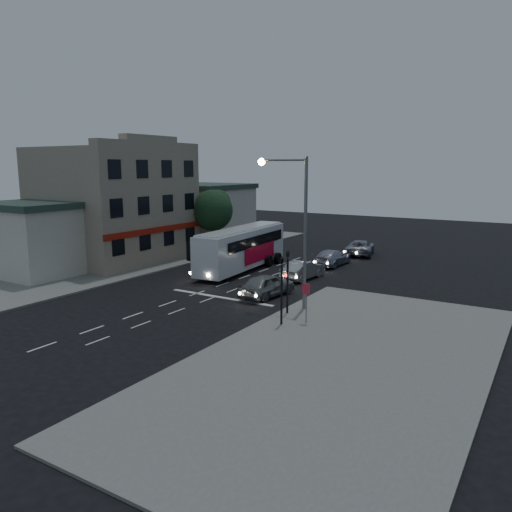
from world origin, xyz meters
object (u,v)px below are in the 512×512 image
Objects in this scene: traffic_signal_side at (282,283)px; street_tree at (212,209)px; traffic_signal_main at (287,275)px; car_suv at (267,285)px; regulatory_sign at (306,296)px; car_sedan_b at (332,258)px; streetlight at (296,215)px; car_sedan_c at (360,247)px; car_sedan_a at (303,270)px; tour_bus at (242,247)px.

street_tree reaches higher than traffic_signal_side.
traffic_signal_side is at bearing -70.51° from traffic_signal_main.
regulatory_sign is (4.84, -4.04, 0.81)m from car_suv.
car_sedan_b is at bearing -81.67° from car_suv.
car_sedan_c is at bearing 98.63° from streetlight.
car_sedan_a is at bearing 92.70° from car_sedan_b.
car_sedan_b is at bearing 41.08° from tour_bus.
car_sedan_c is (-0.16, 18.46, -0.05)m from car_suv.
streetlight reaches higher than car_sedan_b.
traffic_signal_side is (3.84, -5.00, 1.64)m from car_suv.
traffic_signal_side reaches higher than car_sedan_b.
street_tree is at bearing 5.21° from car_sedan_b.
street_tree reaches higher than tour_bus.
regulatory_sign is (5.10, -10.00, 0.88)m from car_sedan_a.
regulatory_sign is at bearing 109.16° from car_sedan_b.
car_sedan_b is at bearing -83.24° from car_sedan_a.
street_tree is (-12.67, 11.22, 3.72)m from car_suv.
tour_bus is 1.30× the size of streetlight.
street_tree is (-6.59, 4.89, 2.58)m from tour_bus.
streetlight reaches higher than regulatory_sign.
streetlight reaches higher than car_sedan_a.
car_suv is at bearing 136.07° from traffic_signal_main.
street_tree is (-12.41, 5.26, 3.78)m from car_sedan_a.
car_sedan_c is 20.90m from streetlight.
traffic_signal_side reaches higher than car_suv.
tour_bus is at bearing 46.72° from car_sedan_b.
car_suv is 4.65m from traffic_signal_main.
traffic_signal_main reaches higher than car_suv.
streetlight reaches higher than car_sedan_c.
car_suv is 0.51× the size of streetlight.
regulatory_sign is at bearing -51.25° from streetlight.
tour_bus reaches higher than car_sedan_c.
car_sedan_b is 0.91× the size of car_sedan_c.
car_suv is 12.12m from car_sedan_b.
regulatory_sign reaches higher than car_sedan_c.
car_suv is 0.74× the size of street_tree.
streetlight is at bearing 128.75° from regulatory_sign.
car_sedan_a reaches higher than car_sedan_b.
streetlight is (3.32, -13.71, 5.04)m from car_sedan_b.
car_sedan_a is 9.60m from streetlight.
streetlight is 1.45× the size of street_tree.
regulatory_sign is (5.27, -16.15, 0.90)m from car_sedan_b.
street_tree reaches higher than car_sedan_c.
street_tree is (-12.51, -7.24, 3.77)m from car_sedan_c.
car_suv is 18.46m from car_sedan_c.
car_sedan_c reaches higher than car_sedan_b.
car_sedan_b is 17.01m from regulatory_sign.
car_sedan_c is at bearing -91.37° from car_sedan_b.
car_sedan_c is at bearing 59.42° from tour_bus.
regulatory_sign is at bearing 122.15° from car_sedan_a.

